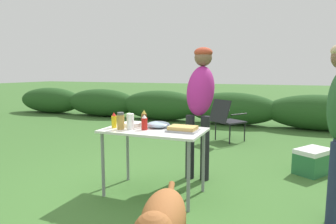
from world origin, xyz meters
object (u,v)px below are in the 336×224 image
(food_tray, at_px, (183,129))
(standing_person_in_navy_coat, at_px, (200,96))
(plate_stack, at_px, (133,124))
(ketchup_bottle, at_px, (144,123))
(folding_table, at_px, (154,136))
(spice_jar, at_px, (121,121))
(mixing_bowl, at_px, (158,124))
(cooler_box, at_px, (313,161))
(paper_cup_stack, at_px, (130,122))
(beer_bottle, at_px, (144,119))
(camp_chair_green_behind_table, at_px, (226,118))
(mustard_bottle, at_px, (114,120))

(food_tray, height_order, standing_person_in_navy_coat, standing_person_in_navy_coat)
(plate_stack, xyz_separation_m, ketchup_bottle, (0.23, -0.14, 0.06))
(folding_table, distance_m, food_tray, 0.35)
(ketchup_bottle, distance_m, spice_jar, 0.26)
(folding_table, height_order, mixing_bowl, mixing_bowl)
(plate_stack, xyz_separation_m, cooler_box, (2.01, 1.34, -0.59))
(mixing_bowl, height_order, paper_cup_stack, paper_cup_stack)
(food_tray, bearing_deg, spice_jar, -167.68)
(folding_table, relative_size, mixing_bowl, 4.23)
(standing_person_in_navy_coat, bearing_deg, paper_cup_stack, -124.33)
(beer_bottle, bearing_deg, cooler_box, 36.51)
(mixing_bowl, height_order, standing_person_in_navy_coat, standing_person_in_navy_coat)
(folding_table, relative_size, standing_person_in_navy_coat, 0.66)
(paper_cup_stack, height_order, spice_jar, spice_jar)
(cooler_box, bearing_deg, camp_chair_green_behind_table, -100.58)
(plate_stack, distance_m, paper_cup_stack, 0.20)
(folding_table, relative_size, camp_chair_green_behind_table, 1.32)
(ketchup_bottle, bearing_deg, paper_cup_stack, -166.96)
(mixing_bowl, relative_size, ketchup_bottle, 1.57)
(folding_table, xyz_separation_m, food_tray, (0.33, 0.01, 0.10))
(folding_table, relative_size, paper_cup_stack, 6.37)
(food_tray, xyz_separation_m, beer_bottle, (-0.48, 0.05, 0.07))
(paper_cup_stack, bearing_deg, mixing_bowl, 41.54)
(plate_stack, relative_size, beer_bottle, 1.13)
(standing_person_in_navy_coat, xyz_separation_m, camp_chair_green_behind_table, (-0.06, 2.09, -0.59))
(spice_jar, height_order, cooler_box, spice_jar)
(beer_bottle, height_order, cooler_box, beer_bottle)
(plate_stack, bearing_deg, paper_cup_stack, -68.41)
(food_tray, xyz_separation_m, ketchup_bottle, (-0.42, -0.07, 0.05))
(folding_table, bearing_deg, beer_bottle, 160.56)
(spice_jar, bearing_deg, standing_person_in_navy_coat, 54.46)
(food_tray, height_order, ketchup_bottle, ketchup_bottle)
(food_tray, bearing_deg, mixing_bowl, 162.40)
(beer_bottle, bearing_deg, food_tray, -5.44)
(camp_chair_green_behind_table, bearing_deg, standing_person_in_navy_coat, -52.85)
(ketchup_bottle, xyz_separation_m, cooler_box, (1.78, 1.48, -0.65))
(plate_stack, bearing_deg, beer_bottle, -9.21)
(standing_person_in_navy_coat, xyz_separation_m, cooler_box, (1.39, 0.66, -0.89))
(plate_stack, bearing_deg, camp_chair_green_behind_table, 78.78)
(mixing_bowl, relative_size, beer_bottle, 1.30)
(paper_cup_stack, relative_size, standing_person_in_navy_coat, 0.10)
(mustard_bottle, relative_size, ketchup_bottle, 1.05)
(ketchup_bottle, bearing_deg, mixing_bowl, 63.93)
(food_tray, distance_m, paper_cup_stack, 0.58)
(plate_stack, xyz_separation_m, spice_jar, (-0.03, -0.22, 0.07))
(ketchup_bottle, bearing_deg, standing_person_in_navy_coat, 64.79)
(camp_chair_green_behind_table, bearing_deg, paper_cup_stack, -63.82)
(folding_table, height_order, beer_bottle, beer_bottle)
(beer_bottle, height_order, camp_chair_green_behind_table, beer_bottle)
(folding_table, height_order, standing_person_in_navy_coat, standing_person_in_navy_coat)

